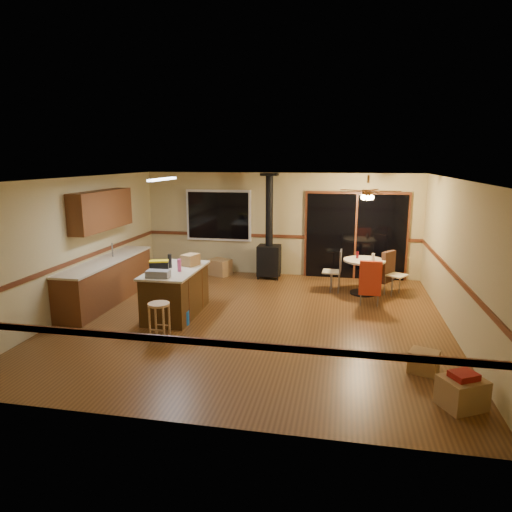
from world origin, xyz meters
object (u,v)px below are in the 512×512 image
(chair_left, at_px, (337,266))
(kitchen_island, at_px, (176,292))
(toolbox_grey, at_px, (158,274))
(dining_table, at_px, (364,271))
(chair_right, at_px, (389,267))
(wood_stove, at_px, (269,249))
(toolbox_black, at_px, (159,267))
(box_corner_b, at_px, (424,362))
(blue_bucket, at_px, (181,318))
(box_corner_a, at_px, (462,393))
(bar_stool, at_px, (160,322))
(box_under_window, at_px, (220,267))
(chair_near, at_px, (370,278))

(chair_left, bearing_deg, kitchen_island, -143.85)
(toolbox_grey, height_order, chair_left, toolbox_grey)
(dining_table, height_order, chair_right, chair_right)
(kitchen_island, distance_m, wood_stove, 3.33)
(toolbox_black, height_order, box_corner_b, toolbox_black)
(blue_bucket, height_order, chair_right, chair_right)
(dining_table, bearing_deg, box_corner_a, -77.75)
(bar_stool, distance_m, blue_bucket, 0.80)
(wood_stove, height_order, dining_table, wood_stove)
(dining_table, xyz_separation_m, box_under_window, (-3.56, 1.02, -0.32))
(chair_near, bearing_deg, box_under_window, 152.51)
(dining_table, distance_m, box_corner_b, 3.81)
(wood_stove, distance_m, chair_left, 1.90)
(box_corner_b, bearing_deg, toolbox_black, 162.75)
(toolbox_grey, bearing_deg, dining_table, 36.71)
(blue_bucket, xyz_separation_m, chair_left, (2.71, 2.67, 0.46))
(kitchen_island, xyz_separation_m, box_under_window, (0.01, 3.10, -0.25))
(kitchen_island, bearing_deg, wood_stove, 66.91)
(dining_table, height_order, chair_left, chair_left)
(toolbox_grey, height_order, box_under_window, toolbox_grey)
(wood_stove, bearing_deg, toolbox_grey, -110.39)
(box_corner_a, bearing_deg, toolbox_black, 154.58)
(kitchen_island, distance_m, chair_near, 3.86)
(kitchen_island, bearing_deg, chair_left, 36.15)
(kitchen_island, distance_m, dining_table, 4.14)
(bar_stool, distance_m, box_under_window, 4.37)
(chair_right, xyz_separation_m, box_corner_b, (0.15, -3.88, -0.44))
(box_corner_a, distance_m, box_corner_b, 0.93)
(toolbox_black, bearing_deg, chair_near, 20.55)
(box_under_window, bearing_deg, toolbox_grey, -91.24)
(blue_bucket, xyz_separation_m, box_under_window, (-0.26, 3.59, 0.08))
(bar_stool, height_order, box_under_window, bar_stool)
(kitchen_island, height_order, chair_left, chair_left)
(chair_left, relative_size, box_under_window, 0.99)
(bar_stool, xyz_separation_m, box_under_window, (-0.18, 4.37, -0.11))
(dining_table, bearing_deg, box_under_window, 164.04)
(bar_stool, bearing_deg, chair_left, 50.98)
(toolbox_grey, xyz_separation_m, chair_right, (4.19, 2.87, -0.37))
(toolbox_grey, xyz_separation_m, box_corner_b, (4.34, -1.01, -0.81))
(toolbox_grey, height_order, box_corner_a, toolbox_grey)
(box_under_window, distance_m, box_corner_b, 6.38)
(wood_stove, relative_size, dining_table, 2.79)
(chair_right, bearing_deg, box_corner_a, -84.60)
(bar_stool, xyz_separation_m, chair_near, (3.48, 2.46, 0.28))
(toolbox_grey, height_order, blue_bucket, toolbox_grey)
(chair_left, height_order, chair_near, same)
(kitchen_island, relative_size, chair_left, 3.26)
(dining_table, bearing_deg, kitchen_island, -149.78)
(wood_stove, height_order, box_corner_b, wood_stove)
(toolbox_grey, bearing_deg, box_corner_b, -13.10)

